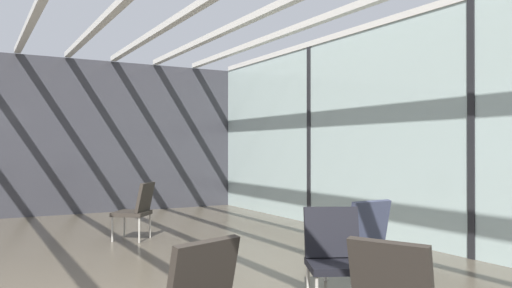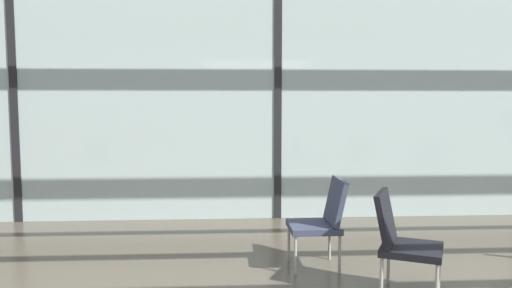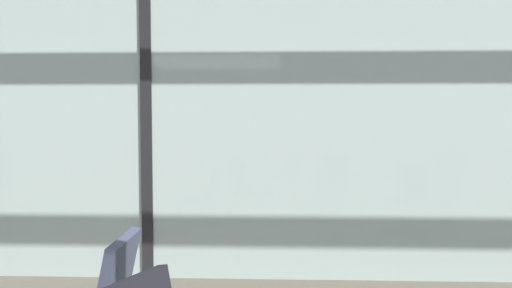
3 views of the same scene
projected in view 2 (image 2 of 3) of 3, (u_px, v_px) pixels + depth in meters
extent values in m
cube|color=#A3B7B2|center=(278.00, 100.00, 6.69)|extent=(14.00, 0.08, 3.26)
cube|color=black|center=(15.00, 100.00, 6.48)|extent=(0.10, 0.12, 3.26)
cube|color=black|center=(278.00, 100.00, 6.69)|extent=(0.10, 0.12, 3.26)
ellipsoid|color=#B2BCD6|center=(215.00, 75.00, 11.34)|extent=(13.32, 4.44, 4.44)
sphere|color=black|center=(14.00, 51.00, 9.06)|extent=(0.28, 0.28, 0.28)
sphere|color=black|center=(64.00, 51.00, 9.12)|extent=(0.28, 0.28, 0.28)
sphere|color=black|center=(113.00, 51.00, 9.17)|extent=(0.28, 0.28, 0.28)
sphere|color=black|center=(161.00, 52.00, 9.22)|extent=(0.28, 0.28, 0.28)
cube|color=#33384C|center=(313.00, 227.00, 4.76)|extent=(0.49, 0.49, 0.06)
cube|color=#33384C|center=(336.00, 201.00, 4.75)|extent=(0.15, 0.48, 0.44)
cylinder|color=gray|center=(289.00, 243.00, 4.97)|extent=(0.03, 0.03, 0.37)
cylinder|color=gray|center=(295.00, 256.00, 4.55)|extent=(0.03, 0.03, 0.37)
cylinder|color=gray|center=(330.00, 242.00, 5.00)|extent=(0.03, 0.03, 0.37)
cylinder|color=gray|center=(340.00, 254.00, 4.58)|extent=(0.03, 0.03, 0.37)
cube|color=black|center=(412.00, 249.00, 4.03)|extent=(0.64, 0.64, 0.06)
cube|color=black|center=(386.00, 217.00, 4.09)|extent=(0.34, 0.49, 0.44)
cylinder|color=gray|center=(437.00, 287.00, 3.78)|extent=(0.03, 0.03, 0.37)
cylinder|color=gray|center=(439.00, 270.00, 4.17)|extent=(0.03, 0.03, 0.37)
cylinder|color=gray|center=(381.00, 280.00, 3.94)|extent=(0.03, 0.03, 0.37)
cylinder|color=gray|center=(388.00, 264.00, 4.33)|extent=(0.03, 0.03, 0.37)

